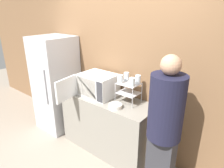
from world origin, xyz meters
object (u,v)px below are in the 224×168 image
at_px(glass_back_left, 126,76).
at_px(refrigerator, 56,84).
at_px(microwave, 97,85).
at_px(dish_rack, 129,89).
at_px(bowl, 115,106).
at_px(glass_front_right, 132,82).
at_px(glass_front_left, 120,79).
at_px(glass_back_right, 138,79).
at_px(person, 165,123).

height_order(glass_back_left, refrigerator, refrigerator).
bearing_deg(microwave, refrigerator, -177.82).
relative_size(dish_rack, bowl, 1.66).
xyz_separation_m(glass_front_right, refrigerator, (-1.59, -0.07, -0.39)).
distance_m(glass_front_left, glass_back_left, 0.14).
relative_size(glass_front_right, refrigerator, 0.07).
relative_size(glass_back_right, bowl, 0.65).
bearing_deg(refrigerator, glass_front_left, 2.60).
bearing_deg(glass_back_right, glass_back_left, 179.38).
relative_size(dish_rack, person, 0.17).
bearing_deg(dish_rack, glass_back_right, 34.55).
relative_size(microwave, person, 0.47).
bearing_deg(glass_back_left, refrigerator, -171.73).
relative_size(dish_rack, glass_back_right, 2.56).
xyz_separation_m(glass_back_left, refrigerator, (-1.40, -0.20, -0.39)).
bearing_deg(glass_front_right, person, -21.26).
xyz_separation_m(bowl, refrigerator, (-1.46, 0.11, -0.07)).
distance_m(microwave, person, 1.22).
bearing_deg(glass_front_right, refrigerator, -177.63).
bearing_deg(person, microwave, 170.45).
bearing_deg(glass_front_left, glass_front_right, 0.66).
height_order(glass_front_left, bowl, glass_front_left).
distance_m(dish_rack, glass_front_right, 0.18).
xyz_separation_m(dish_rack, glass_front_left, (-0.10, -0.07, 0.14)).
xyz_separation_m(dish_rack, glass_front_right, (0.10, -0.07, 0.14)).
relative_size(glass_front_left, bowl, 0.65).
bearing_deg(refrigerator, microwave, 2.18).
relative_size(bowl, refrigerator, 0.10).
height_order(dish_rack, glass_front_left, glass_front_left).
distance_m(dish_rack, person, 0.76).
xyz_separation_m(microwave, refrigerator, (-0.98, -0.04, -0.21)).
distance_m(dish_rack, glass_back_left, 0.18).
xyz_separation_m(microwave, glass_back_left, (0.42, 0.17, 0.18)).
height_order(glass_front_right, refrigerator, refrigerator).
distance_m(microwave, glass_back_left, 0.49).
relative_size(glass_back_right, glass_back_left, 1.00).
bearing_deg(dish_rack, glass_back_left, 142.67).
distance_m(microwave, bowl, 0.52).
relative_size(dish_rack, refrigerator, 0.17).
height_order(glass_front_left, refrigerator, refrigerator).
xyz_separation_m(glass_front_left, glass_back_left, (0.00, 0.14, 0.00)).
bearing_deg(refrigerator, dish_rack, 5.07).
bearing_deg(person, refrigerator, 175.68).
bearing_deg(glass_front_right, glass_back_left, 143.76).
bearing_deg(refrigerator, glass_back_right, 7.20).
height_order(glass_front_left, person, person).
bearing_deg(microwave, glass_back_right, 14.97).
xyz_separation_m(glass_back_right, glass_back_left, (-0.19, 0.00, 0.00)).
relative_size(dish_rack, glass_front_right, 2.56).
xyz_separation_m(dish_rack, person, (0.69, -0.30, -0.14)).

